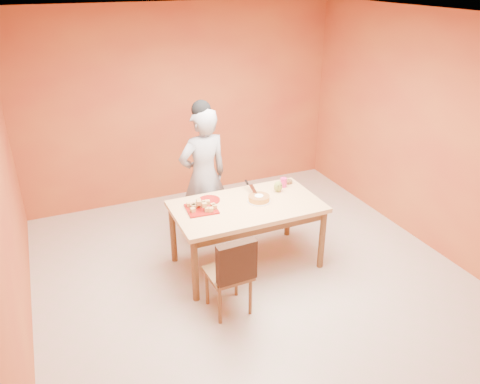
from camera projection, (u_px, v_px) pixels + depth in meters
name	position (u px, v px, depth m)	size (l,w,h in m)	color
floor	(258.00, 284.00, 5.03)	(5.00, 5.00, 0.00)	beige
ceiling	(263.00, 18.00, 3.87)	(5.00, 5.00, 0.00)	silver
wall_back	(182.00, 105.00, 6.52)	(4.50, 4.50, 0.00)	#C1682C
wall_left	(0.00, 213.00, 3.64)	(5.00, 5.00, 0.00)	#C1682C
wall_right	(440.00, 138.00, 5.26)	(5.00, 5.00, 0.00)	#C1682C
dining_table	(247.00, 212.00, 5.10)	(1.60, 0.90, 0.76)	#E6BC78
dining_chair	(229.00, 272.00, 4.47)	(0.41, 0.48, 0.87)	brown
pastry_pile	(201.00, 204.00, 4.93)	(0.28, 0.28, 0.09)	tan
person	(204.00, 177.00, 5.52)	(0.62, 0.40, 1.69)	gray
pastry_platter	(201.00, 209.00, 4.95)	(0.31, 0.31, 0.02)	maroon
red_dinner_plate	(209.00, 200.00, 5.14)	(0.24, 0.24, 0.01)	maroon
white_cake_plate	(259.00, 201.00, 5.13)	(0.25, 0.25, 0.01)	white
sponge_cake	(259.00, 198.00, 5.12)	(0.23, 0.23, 0.05)	gold
cake_server	(253.00, 189.00, 5.25)	(0.04, 0.23, 0.01)	silver
egg_ornament	(278.00, 187.00, 5.32)	(0.10, 0.08, 0.13)	olive
magenta_glass	(283.00, 182.00, 5.45)	(0.08, 0.08, 0.11)	#DD216A
checker_tin	(288.00, 182.00, 5.56)	(0.11, 0.11, 0.03)	#32190D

